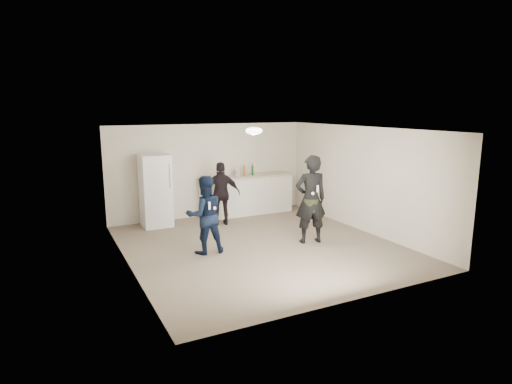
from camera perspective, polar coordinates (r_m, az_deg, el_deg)
name	(u,v)px	position (r m, az deg, el deg)	size (l,w,h in m)	color
floor	(260,246)	(9.30, 0.56, -7.18)	(6.00, 6.00, 0.00)	#6B5B4C
ceiling	(260,129)	(8.83, 0.59, 8.39)	(6.00, 6.00, 0.00)	silver
wall_back	(210,170)	(11.69, -6.19, 2.89)	(6.00, 6.00, 0.00)	beige
wall_front	(353,223)	(6.53, 12.77, -4.06)	(6.00, 6.00, 0.00)	beige
wall_left	(126,202)	(8.12, -16.94, -1.27)	(6.00, 6.00, 0.00)	beige
wall_right	(363,179)	(10.51, 14.03, 1.67)	(6.00, 6.00, 0.00)	beige
counter	(247,195)	(11.89, -1.23, -0.46)	(2.60, 0.56, 1.05)	silver
counter_top	(247,176)	(11.79, -1.24, 2.13)	(2.68, 0.64, 0.04)	#C1B495
fridge	(155,191)	(10.91, -13.26, 0.18)	(0.70, 0.70, 1.80)	white
fridge_handle	(170,176)	(10.56, -11.41, 2.10)	(0.02, 0.02, 0.60)	silver
ceiling_dome	(254,131)	(9.10, -0.29, 8.17)	(0.36, 0.36, 0.16)	white
shaker	(236,173)	(11.65, -2.73, 2.54)	(0.08, 0.08, 0.17)	#BCBDC1
man	(205,215)	(8.72, -6.86, -3.04)	(0.78, 0.61, 1.60)	#0F2141
woman	(311,199)	(9.37, 7.30, -0.98)	(0.71, 0.46, 1.94)	black
camo_shorts	(311,205)	(9.39, 7.28, -1.70)	(0.34, 0.34, 0.28)	#323A1A
spectator	(222,194)	(10.78, -4.62, -0.23)	(0.94, 0.39, 1.60)	black
remote_man	(209,206)	(8.40, -6.24, -1.82)	(0.04, 0.04, 0.15)	white
nunchuk_man	(215,208)	(8.49, -5.55, -2.16)	(0.07, 0.07, 0.07)	white
remote_woman	(318,189)	(9.11, 8.22, 0.44)	(0.04, 0.04, 0.15)	silver
nunchuk_woman	(313,193)	(9.10, 7.58, -0.20)	(0.07, 0.07, 0.07)	white
bottle_cluster	(239,172)	(11.67, -2.31, 2.70)	(0.98, 0.13, 0.26)	#A07617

